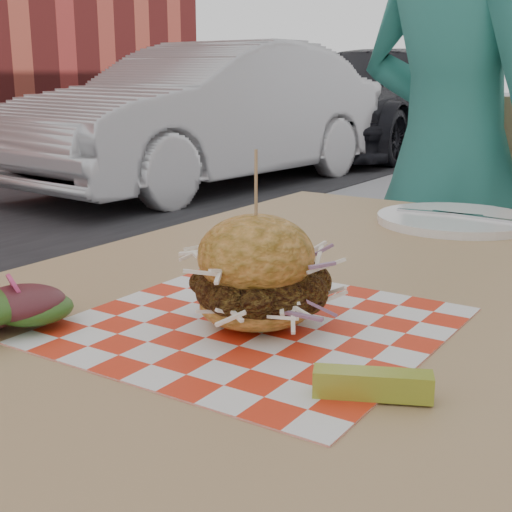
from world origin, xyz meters
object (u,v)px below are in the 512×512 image
Objects in this scene: car_dark at (373,101)px; diner at (449,161)px; patio_table at (340,342)px; patio_chair at (511,262)px; sandwich at (256,278)px; car_white at (209,115)px.

diner is at bearing -67.33° from car_dark.
car_dark is at bearing -44.99° from diner.
patio_chair reaches higher than patio_table.
diner is 1.32× the size of patio_table.
patio_table is 1.26× the size of patio_chair.
patio_chair is 5.27× the size of sandwich.
diner is 0.29m from patio_chair.
patio_table is (3.57, -8.01, 0.01)m from car_dark.
patio_chair is (-0.03, 1.00, -0.12)m from patio_table.
car_white is at bearing 128.72° from patio_table.
diner is at bearing -40.78° from car_white.
diner is 7.79m from car_dark.
patio_chair is at bearing 91.72° from patio_table.
sandwich is at bearing -106.48° from patio_chair.
car_dark is at bearing 95.03° from car_white.
car_white is 5.71m from patio_table.
diner reaches higher than sandwich.
sandwich is (0.03, -1.19, 0.25)m from patio_chair.
car_white is at bearing 127.53° from sandwich.
car_dark is at bearing 113.51° from sandwich.
car_dark is at bearing 99.09° from patio_chair.
car_dark is at bearing 114.03° from patio_table.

